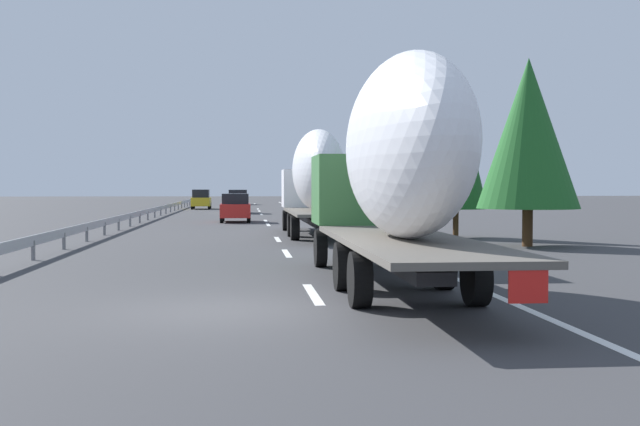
% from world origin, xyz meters
% --- Properties ---
extents(ground_plane, '(260.00, 260.00, 0.00)m').
position_xyz_m(ground_plane, '(40.00, 0.00, 0.00)').
color(ground_plane, '#38383A').
extents(lane_stripe_0, '(3.20, 0.20, 0.01)m').
position_xyz_m(lane_stripe_0, '(2.00, -1.80, 0.00)').
color(lane_stripe_0, white).
rests_on(lane_stripe_0, ground_plane).
extents(lane_stripe_1, '(3.20, 0.20, 0.01)m').
position_xyz_m(lane_stripe_1, '(11.98, -1.80, 0.00)').
color(lane_stripe_1, white).
rests_on(lane_stripe_1, ground_plane).
extents(lane_stripe_2, '(3.20, 0.20, 0.01)m').
position_xyz_m(lane_stripe_2, '(18.98, -1.80, 0.00)').
color(lane_stripe_2, white).
rests_on(lane_stripe_2, ground_plane).
extents(lane_stripe_3, '(3.20, 0.20, 0.01)m').
position_xyz_m(lane_stripe_3, '(31.87, -1.80, 0.00)').
color(lane_stripe_3, white).
rests_on(lane_stripe_3, ground_plane).
extents(lane_stripe_4, '(3.20, 0.20, 0.01)m').
position_xyz_m(lane_stripe_4, '(37.08, -1.80, 0.00)').
color(lane_stripe_4, white).
rests_on(lane_stripe_4, ground_plane).
extents(lane_stripe_5, '(3.20, 0.20, 0.01)m').
position_xyz_m(lane_stripe_5, '(49.53, -1.80, 0.00)').
color(lane_stripe_5, white).
rests_on(lane_stripe_5, ground_plane).
extents(lane_stripe_6, '(3.20, 0.20, 0.01)m').
position_xyz_m(lane_stripe_6, '(57.95, -1.80, 0.00)').
color(lane_stripe_6, white).
rests_on(lane_stripe_6, ground_plane).
extents(lane_stripe_7, '(3.20, 0.20, 0.01)m').
position_xyz_m(lane_stripe_7, '(64.73, -1.80, 0.00)').
color(lane_stripe_7, white).
rests_on(lane_stripe_7, ground_plane).
extents(lane_stripe_8, '(3.20, 0.20, 0.01)m').
position_xyz_m(lane_stripe_8, '(88.28, -1.80, 0.00)').
color(lane_stripe_8, white).
rests_on(lane_stripe_8, ground_plane).
extents(edge_line_right, '(110.00, 0.20, 0.01)m').
position_xyz_m(edge_line_right, '(45.00, -5.50, 0.00)').
color(edge_line_right, white).
rests_on(edge_line_right, ground_plane).
extents(truck_lead, '(13.49, 2.55, 4.73)m').
position_xyz_m(truck_lead, '(20.97, -3.60, 2.62)').
color(truck_lead, silver).
rests_on(truck_lead, ground_plane).
extents(truck_trailing, '(13.86, 2.55, 4.87)m').
position_xyz_m(truck_trailing, '(2.37, -3.60, 2.70)').
color(truck_trailing, '#387038').
rests_on(truck_trailing, ground_plane).
extents(car_yellow_coupe, '(4.21, 1.87, 1.95)m').
position_xyz_m(car_yellow_coupe, '(64.78, 3.85, 0.97)').
color(car_yellow_coupe, gold).
rests_on(car_yellow_coupe, ground_plane).
extents(car_red_compact, '(4.03, 1.88, 1.80)m').
position_xyz_m(car_red_compact, '(35.53, 0.15, 0.91)').
color(car_red_compact, red).
rests_on(car_red_compact, ground_plane).
extents(car_silver_hatch, '(4.75, 1.77, 1.79)m').
position_xyz_m(car_silver_hatch, '(84.19, 0.03, 0.91)').
color(car_silver_hatch, '#ADB2B7').
rests_on(car_silver_hatch, ground_plane).
extents(car_white_van, '(4.43, 1.72, 1.98)m').
position_xyz_m(car_white_van, '(52.12, 0.11, 0.98)').
color(car_white_van, white).
rests_on(car_white_van, ground_plane).
extents(road_sign, '(0.10, 0.90, 3.04)m').
position_xyz_m(road_sign, '(42.25, -6.70, 2.11)').
color(road_sign, gray).
rests_on(road_sign, ground_plane).
extents(tree_0, '(3.22, 3.22, 7.12)m').
position_xyz_m(tree_0, '(70.96, -12.47, 4.28)').
color(tree_0, '#472D19').
rests_on(tree_0, ground_plane).
extents(tree_1, '(3.81, 3.81, 7.03)m').
position_xyz_m(tree_1, '(14.21, -10.94, 4.22)').
color(tree_1, '#472D19').
rests_on(tree_1, ground_plane).
extents(tree_2, '(2.73, 2.73, 6.99)m').
position_xyz_m(tree_2, '(19.35, -9.61, 4.12)').
color(tree_2, '#472D19').
rests_on(tree_2, ground_plane).
extents(guardrail_median, '(94.00, 0.10, 0.76)m').
position_xyz_m(guardrail_median, '(43.00, 6.00, 0.58)').
color(guardrail_median, '#9EA0A5').
rests_on(guardrail_median, ground_plane).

